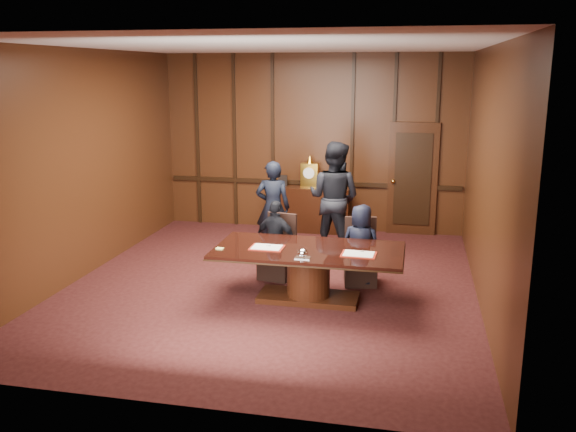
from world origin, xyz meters
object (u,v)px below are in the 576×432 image
at_px(conference_table, 309,266).
at_px(witness_right, 334,198).
at_px(signatory_right, 361,245).
at_px(witness_left, 273,208).
at_px(signatory_left, 276,240).
at_px(sideboard, 309,207).

height_order(conference_table, witness_right, witness_right).
distance_m(signatory_right, witness_left, 2.14).
xyz_separation_m(signatory_left, signatory_right, (1.30, 0.00, 0.00)).
bearing_deg(sideboard, witness_right, -64.15).
bearing_deg(witness_right, witness_left, 30.48).
distance_m(conference_table, signatory_left, 1.04).
relative_size(signatory_left, witness_right, 0.62).
distance_m(sideboard, signatory_right, 3.23).
height_order(sideboard, conference_table, sideboard).
xyz_separation_m(signatory_left, witness_right, (0.68, 1.57, 0.37)).
height_order(signatory_right, witness_right, witness_right).
distance_m(conference_table, signatory_right, 1.04).
xyz_separation_m(signatory_right, witness_right, (-0.62, 1.57, 0.37)).
bearing_deg(conference_table, witness_right, 89.36).
xyz_separation_m(sideboard, witness_left, (-0.37, -1.63, 0.34)).
xyz_separation_m(signatory_right, witness_left, (-1.66, 1.33, 0.21)).
xyz_separation_m(sideboard, signatory_right, (1.30, -2.96, 0.13)).
bearing_deg(witness_left, witness_right, -175.56).
bearing_deg(conference_table, signatory_right, 50.91).
xyz_separation_m(sideboard, witness_right, (0.67, -1.39, 0.51)).
distance_m(signatory_left, witness_right, 1.75).
xyz_separation_m(conference_table, witness_left, (-1.01, 2.13, 0.32)).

